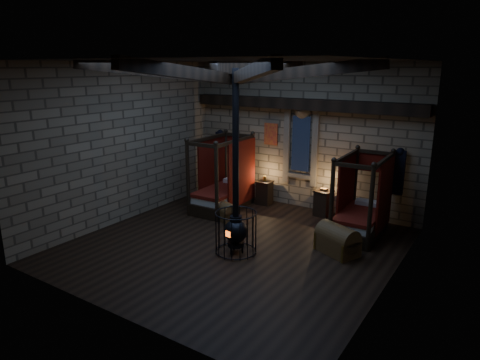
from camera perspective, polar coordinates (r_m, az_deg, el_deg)
The scene contains 8 objects.
room at distance 9.40m, azimuth -0.50°, elevation 12.87°, with size 7.02×7.02×4.29m.
bed_left at distance 12.57m, azimuth -2.23°, elevation -1.49°, with size 1.13×2.05×2.11m.
bed_right at distance 11.11m, azimuth 15.87°, elevation -4.50°, with size 1.06×1.93×1.99m.
trunk_left at distance 11.75m, azimuth -2.03°, elevation -4.20°, with size 0.81×0.67×0.51m.
trunk_right at distance 9.93m, azimuth 12.86°, elevation -7.86°, with size 1.08×0.91×0.68m.
nightstand_left at distance 12.99m, azimuth 3.28°, elevation -1.64°, with size 0.47×0.45×0.88m.
nightstand_right at distance 12.19m, azimuth 11.03°, elevation -3.02°, with size 0.51×0.50×0.80m.
stove at distance 9.59m, azimuth -0.55°, elevation -6.38°, with size 0.94×0.94×4.05m.
Camera 1 is at (5.21, -7.72, 4.11)m, focal length 32.00 mm.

